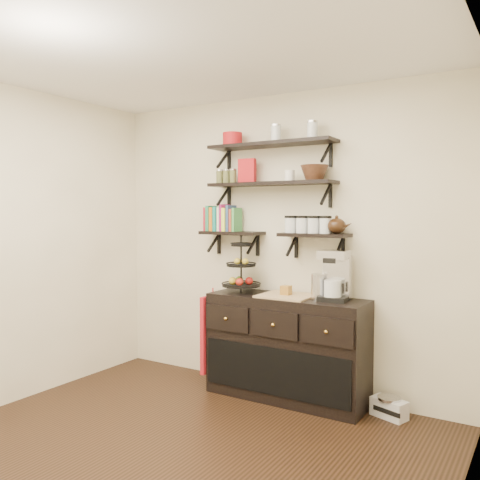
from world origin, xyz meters
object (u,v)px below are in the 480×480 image
coffee_maker (335,277)px  radio (389,407)px  sideboard (287,347)px  fruit_stand (242,273)px

coffee_maker → radio: size_ratio=1.36×
sideboard → radio: sideboard is taller
sideboard → coffee_maker: size_ratio=3.34×
fruit_stand → coffee_maker: 0.89m
sideboard → fruit_stand: (-0.46, 0.00, 0.62)m
coffee_maker → radio: 1.11m
fruit_stand → radio: bearing=2.2°
coffee_maker → sideboard: bearing=179.0°
sideboard → fruit_stand: size_ratio=2.74×
sideboard → coffee_maker: bearing=3.8°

